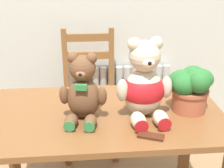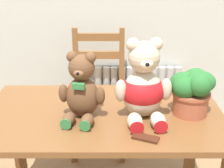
{
  "view_description": "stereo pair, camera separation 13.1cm",
  "coord_description": "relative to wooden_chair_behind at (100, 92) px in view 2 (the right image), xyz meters",
  "views": [
    {
      "loc": [
        -0.08,
        -1.07,
        1.47
      ],
      "look_at": [
        0.04,
        0.32,
        0.89
      ],
      "focal_mm": 50.0,
      "sensor_mm": 36.0,
      "label": 1
    },
    {
      "loc": [
        0.05,
        -1.07,
        1.47
      ],
      "look_at": [
        0.04,
        0.32,
        0.89
      ],
      "focal_mm": 50.0,
      "sensor_mm": 36.0,
      "label": 2
    }
  ],
  "objects": [
    {
      "name": "radiator",
      "position": [
        0.33,
        0.24,
        -0.2
      ],
      "size": [
        0.75,
        0.1,
        0.59
      ],
      "color": "beige",
      "rests_on": "ground_plane"
    },
    {
      "name": "dining_table",
      "position": [
        0.06,
        -0.8,
        0.14
      ],
      "size": [
        1.24,
        0.71,
        0.72
      ],
      "color": "brown",
      "rests_on": "ground_plane"
    },
    {
      "name": "wooden_chair_behind",
      "position": [
        0.0,
        0.0,
        0.0
      ],
      "size": [
        0.41,
        0.43,
        0.95
      ],
      "rotation": [
        0.0,
        0.0,
        3.14
      ],
      "color": "brown",
      "rests_on": "ground_plane"
    },
    {
      "name": "teddy_bear_left",
      "position": [
        -0.04,
        -0.85,
        0.39
      ],
      "size": [
        0.24,
        0.25,
        0.33
      ],
      "rotation": [
        0.0,
        0.0,
        2.98
      ],
      "color": "brown",
      "rests_on": "dining_table"
    },
    {
      "name": "teddy_bear_right",
      "position": [
        0.26,
        -0.84,
        0.41
      ],
      "size": [
        0.28,
        0.3,
        0.4
      ],
      "rotation": [
        0.0,
        0.0,
        3.22
      ],
      "color": "beige",
      "rests_on": "dining_table"
    },
    {
      "name": "potted_plant",
      "position": [
        0.5,
        -0.81,
        0.38
      ],
      "size": [
        0.22,
        0.21,
        0.23
      ],
      "color": "#B25B3D",
      "rests_on": "dining_table"
    },
    {
      "name": "chocolate_bar",
      "position": [
        0.25,
        -1.05,
        0.26
      ],
      "size": [
        0.13,
        0.09,
        0.01
      ],
      "primitive_type": "cube",
      "rotation": [
        0.0,
        0.0,
        -0.39
      ],
      "color": "#472314",
      "rests_on": "dining_table"
    }
  ]
}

